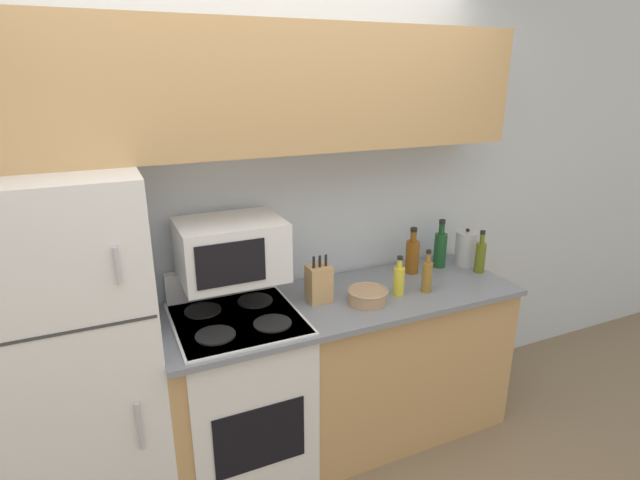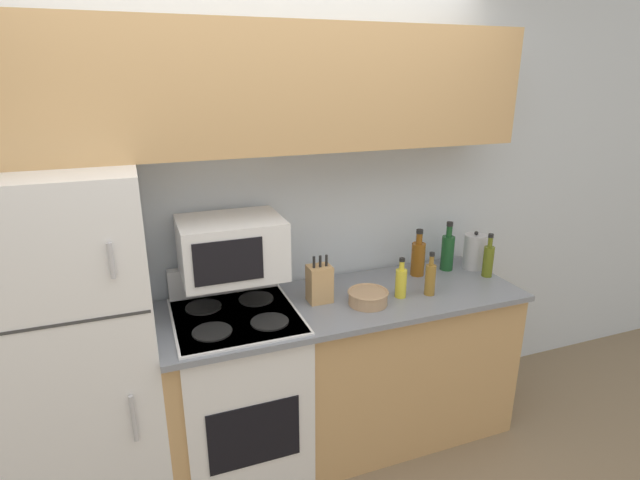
# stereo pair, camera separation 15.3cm
# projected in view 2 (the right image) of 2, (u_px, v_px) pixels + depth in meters

# --- Properties ---
(wall_back) EXTENTS (8.00, 0.05, 2.55)m
(wall_back) POSITION_uv_depth(u_px,v_px,m) (261.00, 220.00, 2.73)
(wall_back) COLOR silver
(wall_back) RESTS_ON ground_plane
(lower_cabinets) EXTENTS (1.93, 0.65, 0.90)m
(lower_cabinets) POSITION_uv_depth(u_px,v_px,m) (343.00, 371.00, 2.80)
(lower_cabinets) COLOR tan
(lower_cabinets) RESTS_ON ground_plane
(refrigerator) EXTENTS (0.71, 0.65, 1.68)m
(refrigerator) POSITION_uv_depth(u_px,v_px,m) (74.00, 355.00, 2.23)
(refrigerator) COLOR white
(refrigerator) RESTS_ON ground_plane
(upper_cabinets) EXTENTS (2.63, 0.35, 0.58)m
(upper_cabinets) POSITION_uv_depth(u_px,v_px,m) (266.00, 89.00, 2.33)
(upper_cabinets) COLOR tan
(upper_cabinets) RESTS_ON refrigerator
(stove) EXTENTS (0.60, 0.64, 1.07)m
(stove) POSITION_uv_depth(u_px,v_px,m) (240.00, 391.00, 2.58)
(stove) COLOR white
(stove) RESTS_ON ground_plane
(microwave) EXTENTS (0.50, 0.38, 0.29)m
(microwave) POSITION_uv_depth(u_px,v_px,m) (231.00, 247.00, 2.45)
(microwave) COLOR white
(microwave) RESTS_ON stove
(knife_block) EXTENTS (0.12, 0.10, 0.26)m
(knife_block) POSITION_uv_depth(u_px,v_px,m) (319.00, 283.00, 2.58)
(knife_block) COLOR tan
(knife_block) RESTS_ON lower_cabinets
(bowl) EXTENTS (0.21, 0.21, 0.07)m
(bowl) POSITION_uv_depth(u_px,v_px,m) (368.00, 297.00, 2.56)
(bowl) COLOR tan
(bowl) RESTS_ON lower_cabinets
(bottle_cooking_spray) EXTENTS (0.06, 0.06, 0.22)m
(bottle_cooking_spray) POSITION_uv_depth(u_px,v_px,m) (401.00, 282.00, 2.63)
(bottle_cooking_spray) COLOR gold
(bottle_cooking_spray) RESTS_ON lower_cabinets
(bottle_olive_oil) EXTENTS (0.06, 0.06, 0.26)m
(bottle_olive_oil) POSITION_uv_depth(u_px,v_px,m) (488.00, 260.00, 2.90)
(bottle_olive_oil) COLOR #5B6619
(bottle_olive_oil) RESTS_ON lower_cabinets
(bottle_whiskey) EXTENTS (0.08, 0.08, 0.28)m
(bottle_whiskey) POSITION_uv_depth(u_px,v_px,m) (418.00, 257.00, 2.92)
(bottle_whiskey) COLOR brown
(bottle_whiskey) RESTS_ON lower_cabinets
(bottle_vinegar) EXTENTS (0.06, 0.06, 0.24)m
(bottle_vinegar) POSITION_uv_depth(u_px,v_px,m) (430.00, 278.00, 2.66)
(bottle_vinegar) COLOR olive
(bottle_vinegar) RESTS_ON lower_cabinets
(bottle_wine_green) EXTENTS (0.08, 0.08, 0.30)m
(bottle_wine_green) POSITION_uv_depth(u_px,v_px,m) (448.00, 251.00, 2.99)
(bottle_wine_green) COLOR #194C23
(bottle_wine_green) RESTS_ON lower_cabinets
(kettle) EXTENTS (0.13, 0.13, 0.23)m
(kettle) POSITION_uv_depth(u_px,v_px,m) (474.00, 252.00, 3.02)
(kettle) COLOR #B7B7BC
(kettle) RESTS_ON lower_cabinets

